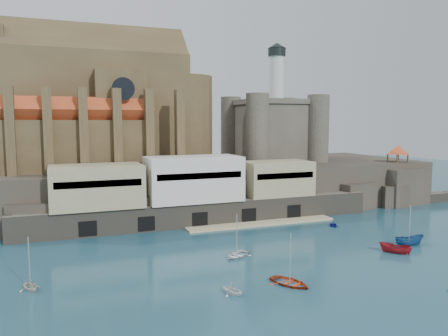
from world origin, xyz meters
name	(u,v)px	position (x,y,z in m)	size (l,w,h in m)	color
ground	(301,251)	(0.00, 0.00, 0.00)	(300.00, 300.00, 0.00)	#194254
promontory	(214,184)	(-0.19, 39.37, 4.92)	(100.00, 36.00, 10.00)	#29241F
quay	(193,193)	(-10.19, 23.07, 6.07)	(70.00, 12.00, 13.05)	#615A4D
church	(106,110)	(-24.13, 41.85, 22.13)	(47.00, 25.93, 30.51)	#483921
castle_keep	(273,127)	(16.08, 41.08, 18.31)	(21.20, 21.20, 29.30)	#464137
rock_outcrop	(397,187)	(42.00, 25.84, 4.02)	(14.50, 10.50, 8.70)	#29241F
pavilion	(398,151)	(42.00, 26.00, 12.73)	(6.40, 6.40, 5.40)	#483921
boat_0	(290,285)	(-8.53, -11.61, 0.00)	(3.86, 1.12, 5.41)	#BE3E1D
boat_1	(232,294)	(-16.16, -11.70, 0.00)	(2.68, 1.63, 3.10)	white
boat_2	(409,245)	(17.86, -3.39, 0.00)	(1.88, 1.93, 4.99)	navy
boat_4	(31,290)	(-37.90, -2.14, 0.00)	(2.77, 1.69, 3.21)	beige
boat_5	(395,253)	(12.65, -6.03, 0.00)	(1.75, 1.80, 4.66)	maroon
boat_6	(237,256)	(-10.30, 0.94, 0.00)	(3.54, 1.03, 4.95)	white
boat_7	(333,226)	(13.84, 11.43, 0.00)	(2.34, 1.43, 2.71)	navy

